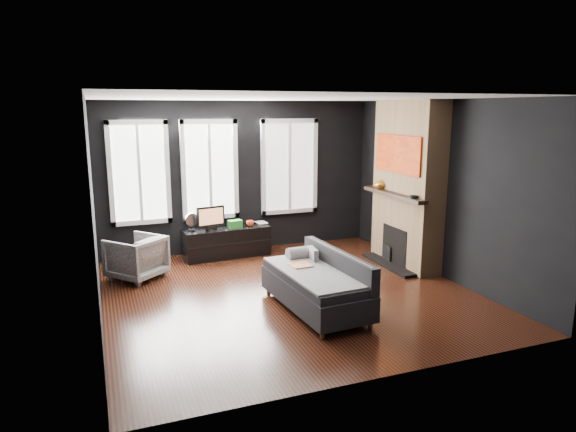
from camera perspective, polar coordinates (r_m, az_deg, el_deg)
name	(u,v)px	position (r m, az deg, el deg)	size (l,w,h in m)	color
floor	(289,293)	(7.35, 0.11, -8.55)	(5.00, 5.00, 0.00)	black
ceiling	(289,98)	(6.89, 0.11, 13.00)	(5.00, 5.00, 0.00)	white
wall_back	(240,177)	(9.35, -5.40, 4.36)	(5.00, 0.02, 2.70)	black
wall_left	(94,212)	(6.55, -20.78, 0.39)	(0.02, 5.00, 2.70)	black
wall_right	(441,189)	(8.22, 16.64, 2.88)	(0.02, 5.00, 2.70)	black
windows	(214,119)	(9.12, -8.23, 10.60)	(4.00, 0.16, 1.76)	white
fireplace	(408,185)	(8.58, 13.15, 3.43)	(0.70, 1.62, 2.70)	#93724C
sofa	(315,282)	(6.67, 3.07, -7.28)	(0.88, 1.76, 0.76)	black
stripe_pillow	(313,258)	(7.08, 2.80, -4.71)	(0.07, 0.29, 0.29)	gray
armchair	(136,255)	(8.18, -16.51, -4.21)	(0.71, 0.67, 0.73)	silver
media_console	(226,242)	(9.08, -6.86, -2.91)	(1.51, 0.47, 0.52)	black
monitor	(211,216)	(8.90, -8.60, -0.03)	(0.51, 0.11, 0.46)	black
desk_fan	(191,222)	(8.85, -10.68, -0.63)	(0.23, 0.23, 0.32)	gray
mug	(250,223)	(9.10, -4.26, -0.73)	(0.13, 0.10, 0.13)	#FA4E28
book	(256,217)	(9.28, -3.54, -0.09)	(0.18, 0.02, 0.25)	#B4A691
storage_box	(235,224)	(9.02, -5.92, -0.87)	(0.24, 0.15, 0.13)	#2F8031
mantel_vase	(380,184)	(8.83, 10.16, 3.54)	(0.17, 0.17, 0.17)	gold
mantel_clock	(414,197)	(8.01, 13.81, 2.09)	(0.12, 0.12, 0.04)	black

